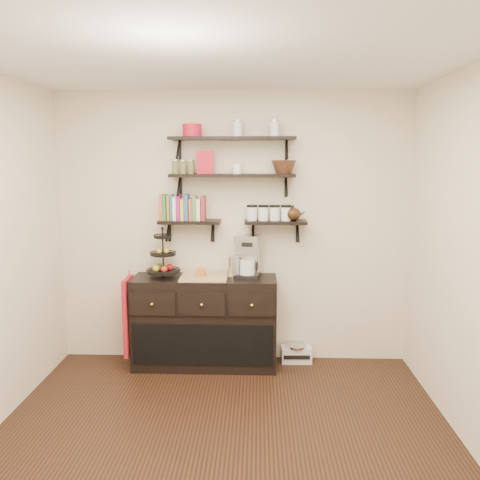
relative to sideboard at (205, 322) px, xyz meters
name	(u,v)px	position (x,y,z in m)	size (l,w,h in m)	color
floor	(221,452)	(0.27, -1.51, -0.45)	(3.50, 3.50, 0.00)	black
ceiling	(219,52)	(0.27, -1.51, 2.25)	(3.50, 3.50, 0.02)	white
back_wall	(233,229)	(0.27, 0.24, 0.90)	(3.50, 0.02, 2.70)	beige
shelf_top	(232,139)	(0.27, 0.10, 1.78)	(1.20, 0.27, 0.23)	black
shelf_mid	(232,176)	(0.27, 0.10, 1.43)	(1.20, 0.27, 0.23)	black
shelf_low_left	(190,222)	(-0.15, 0.12, 0.98)	(0.60, 0.25, 0.23)	black
shelf_low_right	(276,223)	(0.69, 0.12, 0.98)	(0.60, 0.25, 0.23)	black
cookbooks	(184,208)	(-0.20, 0.12, 1.11)	(0.43, 0.15, 0.26)	#DA4E31
glass_canisters	(269,214)	(0.63, 0.12, 1.06)	(0.43, 0.10, 0.13)	silver
sideboard	(205,322)	(0.00, 0.00, 0.00)	(1.40, 0.50, 0.92)	black
fruit_stand	(164,261)	(-0.40, 0.00, 0.61)	(0.32, 0.32, 0.47)	black
candle	(201,272)	(-0.03, 0.00, 0.50)	(0.08, 0.08, 0.08)	#9E5624
coffee_maker	(247,257)	(0.42, 0.03, 0.65)	(0.26, 0.26, 0.42)	black
thermal_carafe	(234,267)	(0.29, -0.02, 0.56)	(0.11, 0.11, 0.22)	silver
apron	(129,316)	(-0.73, -0.10, 0.08)	(0.04, 0.32, 0.75)	#9C1510
radio	(296,354)	(0.92, 0.11, -0.36)	(0.31, 0.21, 0.18)	silver
recipe_box	(205,162)	(0.01, 0.10, 1.56)	(0.16, 0.06, 0.22)	red
walnut_bowl	(284,167)	(0.76, 0.10, 1.51)	(0.24, 0.24, 0.13)	black
ramekins	(237,169)	(0.32, 0.10, 1.50)	(0.09, 0.09, 0.10)	white
teapot	(293,213)	(0.86, 0.12, 1.07)	(0.20, 0.15, 0.15)	black
red_pot	(192,130)	(-0.11, 0.10, 1.86)	(0.18, 0.18, 0.12)	red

